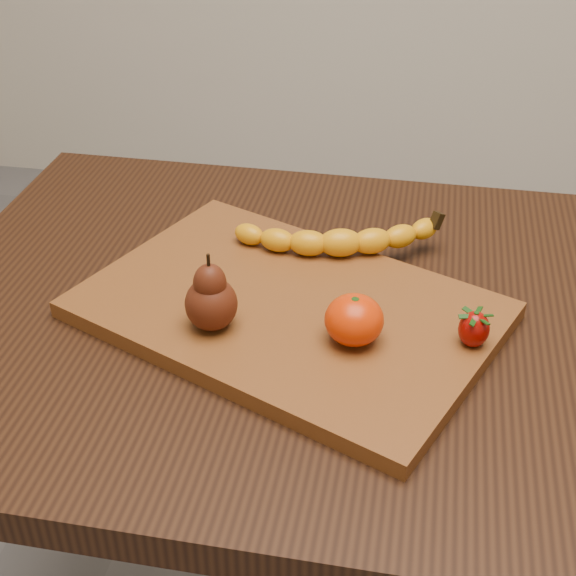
% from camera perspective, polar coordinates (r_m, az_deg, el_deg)
% --- Properties ---
extents(table, '(1.00, 0.70, 0.76)m').
position_cam_1_polar(table, '(0.99, 3.55, -6.12)').
color(table, black).
rests_on(table, ground).
extents(cutting_board, '(0.53, 0.45, 0.02)m').
position_cam_1_polar(cutting_board, '(0.91, 0.00, -1.56)').
color(cutting_board, brown).
rests_on(cutting_board, table).
extents(banana, '(0.23, 0.11, 0.03)m').
position_cam_1_polar(banana, '(0.99, 3.76, 3.23)').
color(banana, '#F2A20B').
rests_on(banana, cutting_board).
extents(pear, '(0.06, 0.06, 0.09)m').
position_cam_1_polar(pear, '(0.85, -5.54, -0.25)').
color(pear, '#4E1D0C').
rests_on(pear, cutting_board).
extents(mandarin, '(0.08, 0.08, 0.05)m').
position_cam_1_polar(mandarin, '(0.84, 4.72, -2.27)').
color(mandarin, red).
rests_on(mandarin, cutting_board).
extents(strawberry, '(0.04, 0.04, 0.04)m').
position_cam_1_polar(strawberry, '(0.86, 13.09, -2.78)').
color(strawberry, '#910803').
rests_on(strawberry, cutting_board).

